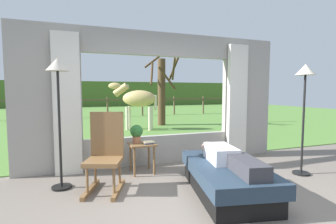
{
  "coord_description": "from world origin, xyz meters",
  "views": [
    {
      "loc": [
        -1.5,
        -2.37,
        1.41
      ],
      "look_at": [
        0.0,
        1.8,
        1.05
      ],
      "focal_mm": 26.51,
      "sensor_mm": 36.0,
      "label": 1
    }
  ],
  "objects": [
    {
      "name": "side_table",
      "position": [
        -0.49,
        1.77,
        0.43
      ],
      "size": [
        0.44,
        0.44,
        0.52
      ],
      "color": "brown",
      "rests_on": "ground_plane"
    },
    {
      "name": "distant_hill_ridge",
      "position": [
        0.0,
        23.0,
        1.2
      ],
      "size": [
        36.0,
        2.0,
        2.4
      ],
      "primitive_type": "cube",
      "color": "#48662A",
      "rests_on": "ground_plane"
    },
    {
      "name": "horse",
      "position": [
        0.5,
        6.55,
        1.16
      ],
      "size": [
        1.76,
        1.14,
        1.73
      ],
      "rotation": [
        0.0,
        0.0,
        1.11
      ],
      "color": "tan",
      "rests_on": "outdoor_pasture_lawn"
    },
    {
      "name": "curtain_panel_left",
      "position": [
        -1.69,
        2.12,
        1.2
      ],
      "size": [
        0.44,
        0.1,
        2.4
      ],
      "primitive_type": "cube",
      "color": "silver",
      "rests_on": "ground_plane"
    },
    {
      "name": "back_wall_with_window",
      "position": [
        0.0,
        2.26,
        1.25
      ],
      "size": [
        5.2,
        0.12,
        2.55
      ],
      "color": "#9E998E",
      "rests_on": "ground_plane"
    },
    {
      "name": "recliner_sofa",
      "position": [
        0.39,
        0.5,
        0.22
      ],
      "size": [
        1.23,
        1.85,
        0.42
      ],
      "rotation": [
        0.0,
        0.0,
        -0.2
      ],
      "color": "black",
      "rests_on": "ground_plane"
    },
    {
      "name": "book_stack",
      "position": [
        -0.4,
        1.71,
        0.54
      ],
      "size": [
        0.19,
        0.16,
        0.05
      ],
      "color": "#23478C",
      "rests_on": "side_table"
    },
    {
      "name": "potted_plant",
      "position": [
        -0.57,
        1.83,
        0.7
      ],
      "size": [
        0.22,
        0.22,
        0.32
      ],
      "color": "#9E6042",
      "rests_on": "side_table"
    },
    {
      "name": "outdoor_pasture_lawn",
      "position": [
        0.0,
        13.16,
        0.01
      ],
      "size": [
        36.0,
        21.68,
        0.02
      ],
      "primitive_type": "cube",
      "color": "#568438",
      "rests_on": "ground_plane"
    },
    {
      "name": "ground_plane",
      "position": [
        0.0,
        0.0,
        0.0
      ],
      "size": [
        12.0,
        12.0,
        0.0
      ],
      "primitive_type": "plane",
      "color": "#70665B"
    },
    {
      "name": "floor_lamp_right",
      "position": [
        2.07,
        0.77,
        1.51
      ],
      "size": [
        0.32,
        0.32,
        1.87
      ],
      "color": "black",
      "rests_on": "ground_plane"
    },
    {
      "name": "rocking_chair",
      "position": [
        -1.16,
        1.23,
        0.55
      ],
      "size": [
        0.67,
        0.8,
        1.12
      ],
      "rotation": [
        0.0,
        0.0,
        -0.36
      ],
      "color": "brown",
      "rests_on": "ground_plane"
    },
    {
      "name": "pasture_fence_line",
      "position": [
        0.0,
        11.79,
        0.74
      ],
      "size": [
        16.1,
        0.1,
        1.1
      ],
      "color": "brown",
      "rests_on": "outdoor_pasture_lawn"
    },
    {
      "name": "floor_lamp_left",
      "position": [
        -1.77,
        1.49,
        1.52
      ],
      "size": [
        0.32,
        0.32,
        1.89
      ],
      "color": "black",
      "rests_on": "ground_plane"
    },
    {
      "name": "reclining_person",
      "position": [
        0.39,
        0.45,
        0.52
      ],
      "size": [
        0.45,
        1.43,
        0.22
      ],
      "rotation": [
        0.0,
        0.0,
        -0.2
      ],
      "color": "silver",
      "rests_on": "recliner_sofa"
    },
    {
      "name": "curtain_panel_right",
      "position": [
        1.69,
        2.12,
        1.2
      ],
      "size": [
        0.44,
        0.1,
        2.4
      ],
      "primitive_type": "cube",
      "color": "silver",
      "rests_on": "ground_plane"
    },
    {
      "name": "pasture_tree",
      "position": [
        1.78,
        7.45,
        1.56
      ],
      "size": [
        1.31,
        1.45,
        3.45
      ],
      "color": "#4C3823",
      "rests_on": "outdoor_pasture_lawn"
    }
  ]
}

